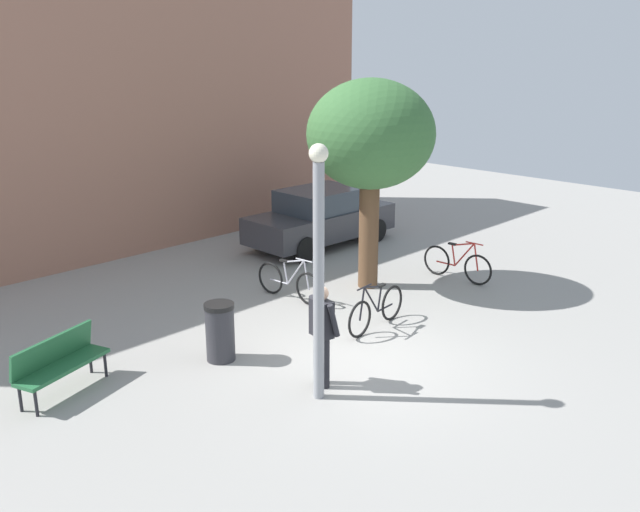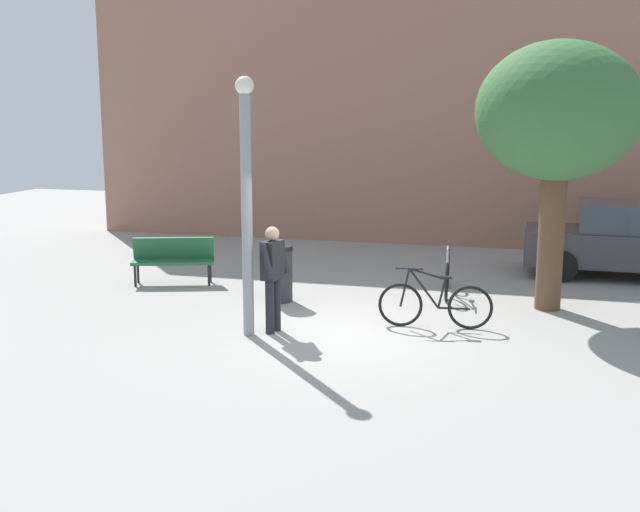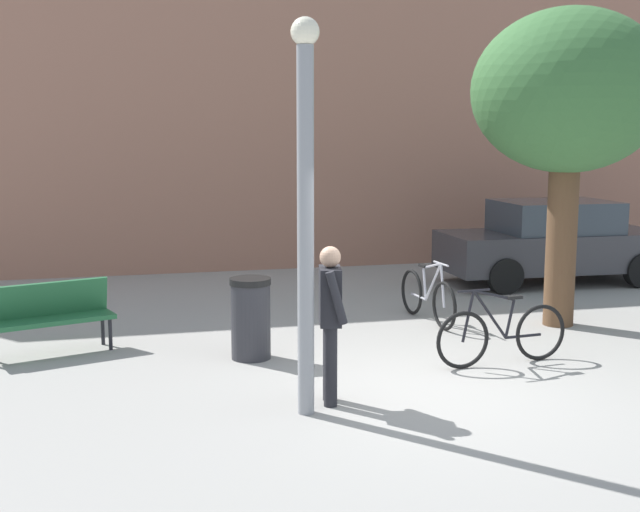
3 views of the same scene
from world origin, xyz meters
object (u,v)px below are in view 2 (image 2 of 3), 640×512
Objects in this scene: bicycle_silver at (447,274)px; trash_bin at (279,273)px; bicycle_black at (435,304)px; lamppost at (247,195)px; plaza_tree at (558,114)px; person_by_lamppost at (273,272)px; park_bench at (173,257)px; parked_car_charcoal at (631,240)px.

bicycle_silver is 1.76× the size of trash_bin.
bicycle_black is 3.11m from trash_bin.
plaza_tree reaches higher than lamppost.
trash_bin is (-2.89, -1.33, 0.13)m from bicycle_silver.
trash_bin is at bearing -155.30° from bicycle_silver.
person_by_lamppost is 4.10m from park_bench.
person_by_lamppost is 0.39× the size of parked_car_charcoal.
lamppost is 4.35m from park_bench.
bicycle_black is 0.43× the size of parked_car_charcoal.
bicycle_silver is (2.68, 3.49, -1.79)m from lamppost.
plaza_tree is 3.86m from bicycle_black.
park_bench is at bearing 137.56° from person_by_lamppost.
lamppost is at bearing -157.44° from bicycle_black.
bicycle_black is at bearing -88.96° from bicycle_silver.
person_by_lamppost is 4.05m from bicycle_silver.
park_bench is 0.36× the size of plaza_tree.
park_bench is (-3.01, 2.75, -0.42)m from person_by_lamppost.
plaza_tree reaches higher than trash_bin.
person_by_lamppost reaches higher than park_bench.
trash_bin is (2.48, -0.84, -0.03)m from park_bench.
lamppost is 8.68m from parked_car_charcoal.
parked_car_charcoal reaches higher than bicycle_black.
bicycle_silver is (-1.81, 0.64, -2.97)m from plaza_tree.
bicycle_silver is at bearing 5.17° from park_bench.
bicycle_silver is at bearing 160.57° from plaza_tree.
plaza_tree reaches higher than person_by_lamppost.
lamppost reaches higher than park_bench.
parked_car_charcoal is at bearing 30.79° from trash_bin.
parked_car_charcoal is (3.44, 4.82, 0.39)m from bicycle_black.
trash_bin reaches higher than park_bench.
trash_bin is at bearing 105.53° from person_by_lamppost.
bicycle_silver is 0.43× the size of parked_car_charcoal.
person_by_lamppost reaches higher than bicycle_black.
trash_bin reaches higher than bicycle_silver.
parked_car_charcoal reaches higher than trash_bin.
parked_car_charcoal is at bearing 44.34° from person_by_lamppost.
trash_bin is at bearing -18.77° from park_bench.
lamppost is 2.17× the size of bicycle_black.
plaza_tree is 4.37m from parked_car_charcoal.
person_by_lamppost is at bearing -148.05° from plaza_tree.
bicycle_silver reaches higher than park_bench.
lamppost is 1.27m from person_by_lamppost.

